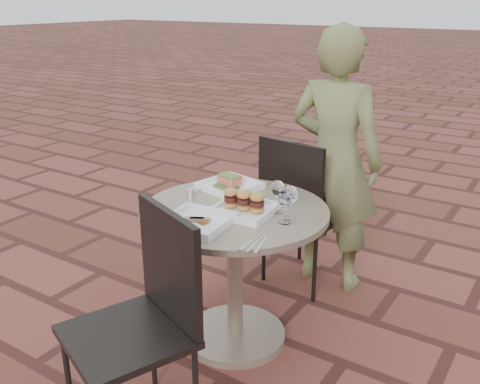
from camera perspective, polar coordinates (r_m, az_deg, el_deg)
The scene contains 13 objects.
ground at distance 2.64m, azimuth -1.71°, elevation -19.35°, with size 60.00×60.00×0.00m, color brown.
cafe_table at distance 2.65m, azimuth -0.55°, elevation -6.72°, with size 0.90×0.90×0.73m.
chair_far at distance 3.15m, azimuth 6.42°, elevation -1.01°, with size 0.50×0.50×0.93m.
chair_near at distance 2.15m, azimuth -9.86°, elevation -11.95°, with size 0.57×0.57×0.93m.
diner at distance 3.17m, azimuth 10.08°, elevation 3.29°, with size 0.57×0.37×1.56m, color #616939.
plate_salmon at distance 2.81m, azimuth -1.13°, elevation 0.80°, with size 0.32×0.32×0.07m.
plate_sliders at distance 2.49m, azimuth 0.42°, elevation -1.42°, with size 0.29×0.29×0.17m.
plate_tuna at distance 2.37m, azimuth -4.66°, elevation -3.09°, with size 0.31×0.31×0.03m.
wine_glass_right at distance 2.36m, azimuth 4.86°, elevation -0.75°, with size 0.07×0.07×0.16m.
wine_glass_mid at distance 2.47m, azimuth 4.04°, elevation 0.23°, with size 0.07×0.07×0.16m.
wine_glass_far at distance 2.40m, azimuth 5.39°, elevation -0.37°, with size 0.07×0.07×0.16m.
steel_ramekin at distance 2.71m, azimuth -5.22°, elevation -0.03°, with size 0.05×0.05×0.04m, color silver.
cutlery_set at distance 2.20m, azimuth 1.71°, elevation -5.46°, with size 0.09×0.20×0.00m, color silver, non-canonical shape.
Camera 1 is at (1.18, -1.67, 1.68)m, focal length 40.00 mm.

